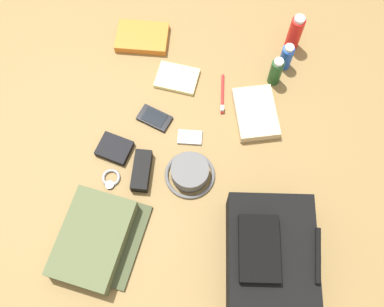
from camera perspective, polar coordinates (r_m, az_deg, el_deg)
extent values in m
cube|color=olive|center=(1.53, 0.00, -0.74)|extent=(2.64, 2.02, 0.02)
cube|color=black|center=(1.38, 10.09, -12.80)|extent=(0.37, 0.29, 0.13)
cube|color=black|center=(1.29, 8.68, -12.05)|extent=(0.20, 0.13, 0.03)
cylinder|color=black|center=(1.33, 15.99, -12.54)|extent=(0.16, 0.02, 0.02)
cube|color=#56603D|center=(1.43, -12.67, -10.76)|extent=(0.32, 0.25, 0.07)
cube|color=#454D30|center=(1.44, -8.20, -11.61)|extent=(0.28, 0.12, 0.01)
cylinder|color=slate|center=(1.46, -0.32, -2.40)|extent=(0.13, 0.13, 0.05)
torus|color=slate|center=(1.49, -0.31, -2.77)|extent=(0.17, 0.17, 0.01)
cylinder|color=red|center=(1.72, 13.14, 14.88)|extent=(0.05, 0.05, 0.15)
cylinder|color=silver|center=(1.66, 13.75, 16.53)|extent=(0.04, 0.04, 0.01)
cylinder|color=blue|center=(1.68, 12.08, 12.04)|extent=(0.04, 0.04, 0.10)
cylinder|color=silver|center=(1.64, 12.48, 13.19)|extent=(0.03, 0.03, 0.01)
cylinder|color=#19471E|center=(1.63, 10.76, 10.30)|extent=(0.04, 0.04, 0.11)
cylinder|color=silver|center=(1.58, 11.17, 11.54)|extent=(0.03, 0.03, 0.01)
cube|color=orange|center=(1.76, -6.46, 14.72)|extent=(0.14, 0.20, 0.03)
cube|color=white|center=(1.76, -6.45, 14.65)|extent=(0.13, 0.19, 0.02)
cube|color=black|center=(1.58, -4.87, 4.58)|extent=(0.10, 0.13, 0.01)
cube|color=black|center=(1.57, -4.89, 4.69)|extent=(0.08, 0.09, 0.00)
cube|color=#B7B7BC|center=(1.54, -0.29, 2.10)|extent=(0.06, 0.09, 0.01)
cylinder|color=silver|center=(1.54, -0.83, 2.24)|extent=(0.03, 0.03, 0.00)
torus|color=#99999E|center=(1.51, -10.43, -3.09)|extent=(0.06, 0.06, 0.01)
cylinder|color=black|center=(1.50, -10.60, -4.02)|extent=(0.03, 0.03, 0.01)
cylinder|color=red|center=(1.62, 3.96, 7.71)|extent=(0.16, 0.02, 0.01)
cube|color=white|center=(1.58, 3.93, 5.87)|extent=(0.02, 0.01, 0.01)
cube|color=black|center=(1.54, -9.96, 0.78)|extent=(0.12, 0.13, 0.02)
cube|color=beige|center=(1.65, -1.95, 9.72)|extent=(0.13, 0.16, 0.02)
cube|color=beige|center=(1.58, 8.23, 5.20)|extent=(0.23, 0.18, 0.04)
cube|color=black|center=(1.49, -6.54, -2.24)|extent=(0.14, 0.06, 0.04)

